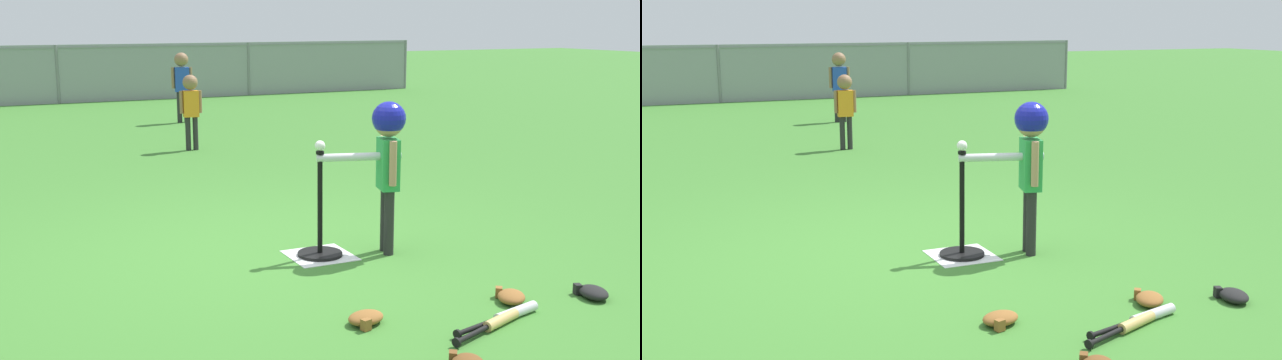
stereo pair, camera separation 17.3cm
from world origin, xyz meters
The scene contains 13 objects.
ground_plane centered at (0.00, 0.00, 0.00)m, with size 60.00×60.00×0.00m, color #3D7A2D.
home_plate centered at (0.37, -0.19, 0.00)m, with size 0.44×0.44×0.01m, color white.
batting_tee centered at (0.37, -0.19, 0.13)m, with size 0.32×0.32×0.75m.
baseball_on_tee centered at (0.37, -0.19, 0.79)m, with size 0.07×0.07×0.07m, color white.
batter_child centered at (0.83, -0.32, 0.78)m, with size 0.62×0.31×1.09m.
fielder_deep_right centered at (1.45, 7.27, 0.72)m, with size 0.33×0.22×1.12m.
fielder_near_right centered at (0.83, 4.60, 0.62)m, with size 0.28×0.19×0.96m.
spare_bat_silver centered at (0.81, -1.73, 0.03)m, with size 0.66×0.21×0.06m.
spare_bat_wood centered at (0.67, -1.79, 0.03)m, with size 0.56×0.25×0.06m.
glove_by_plate centered at (1.50, -1.66, 0.04)m, with size 0.23×0.26×0.07m.
glove_tossed_aside centered at (0.06, -1.43, 0.04)m, with size 0.25×0.22×0.07m.
glove_outfield_drop centered at (1.00, -1.51, 0.04)m, with size 0.26×0.27×0.07m.
outfield_fence centered at (0.00, 11.13, 0.62)m, with size 16.06×0.06×1.15m.
Camera 2 is at (-1.72, -5.02, 1.65)m, focal length 43.44 mm.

